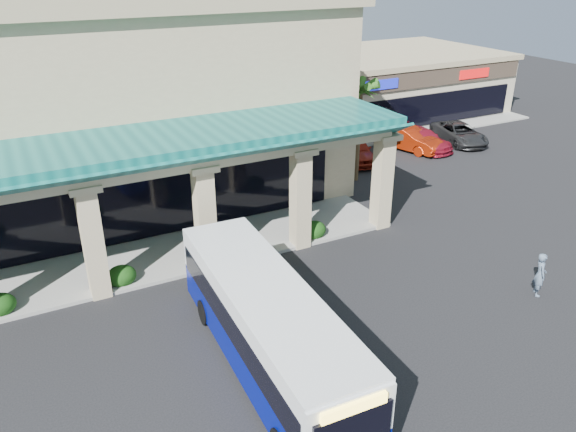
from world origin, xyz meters
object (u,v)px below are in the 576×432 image
car_red (422,139)px  car_gray (459,133)px  transit_bus (267,328)px  pedestrian (540,274)px  car_white (408,139)px  car_silver (354,149)px

car_red → car_gray: bearing=-8.7°
transit_bus → car_gray: size_ratio=2.15×
pedestrian → car_gray: (11.31, 16.52, -0.21)m
transit_bus → car_gray: transit_bus is taller
car_white → car_red: car_white is taller
transit_bus → pedestrian: 11.41m
pedestrian → car_white: pedestrian is taller
car_silver → car_gray: (8.89, -0.16, -0.10)m
car_silver → car_red: (5.59, -0.02, -0.10)m
car_silver → car_red: size_ratio=0.97×
transit_bus → car_white: 24.30m
pedestrian → transit_bus: bearing=118.1°
transit_bus → car_silver: transit_bus is taller
pedestrian → car_gray: size_ratio=0.36×
car_white → car_silver: bearing=165.4°
pedestrian → car_white: 18.34m
transit_bus → pedestrian: size_ratio=5.96×
pedestrian → car_red: bearing=7.8°
car_red → car_silver: bearing=173.6°
car_silver → car_gray: car_silver is taller
car_white → car_red: 1.01m
car_silver → transit_bus: bearing=-118.0°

